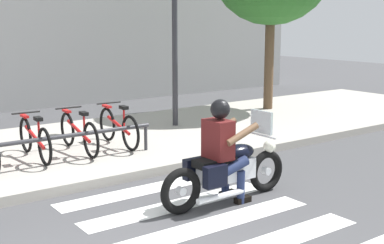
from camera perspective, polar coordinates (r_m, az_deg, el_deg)
The scene contains 9 objects.
crosswalk_stripe_3 at distance 6.42m, azimuth 2.64°, elevation -11.06°, with size 2.80×0.40×0.01m, color white.
crosswalk_stripe_4 at distance 7.02m, azimuth -1.48°, elevation -9.07°, with size 2.80×0.40×0.01m, color white.
crosswalk_stripe_5 at distance 7.66m, azimuth -4.89°, elevation -7.36°, with size 2.80×0.40×0.01m, color white.
motorcycle at distance 7.01m, azimuth 3.89°, elevation -5.26°, with size 2.11×0.62×1.20m.
rider at distance 6.87m, azimuth 3.41°, elevation -2.47°, with size 0.62×0.53×1.42m.
bicycle_5 at distance 8.99m, azimuth -16.94°, elevation -1.79°, with size 0.48×1.65×0.75m.
bicycle_6 at distance 9.26m, azimuth -12.38°, elevation -1.17°, with size 0.48×1.71×0.76m.
bicycle_7 at distance 9.58m, azimuth -8.11°, elevation -0.56°, with size 0.48×1.60×0.78m.
street_lamp at distance 11.22m, azimuth -1.92°, elevation 11.18°, with size 0.28×0.28×3.99m.
Camera 1 is at (-2.26, -3.84, 2.43)m, focal length 48.48 mm.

